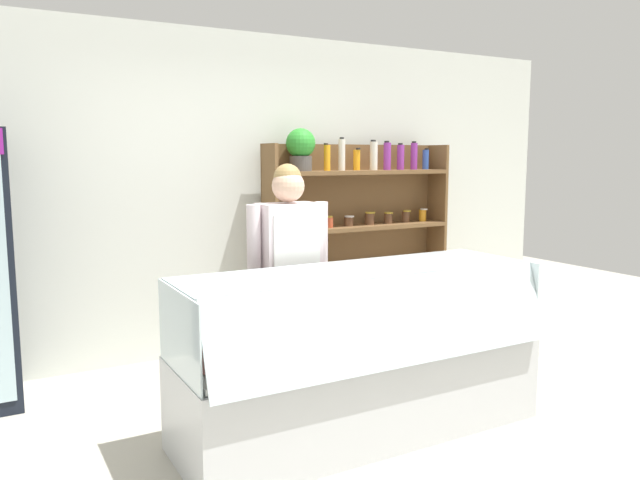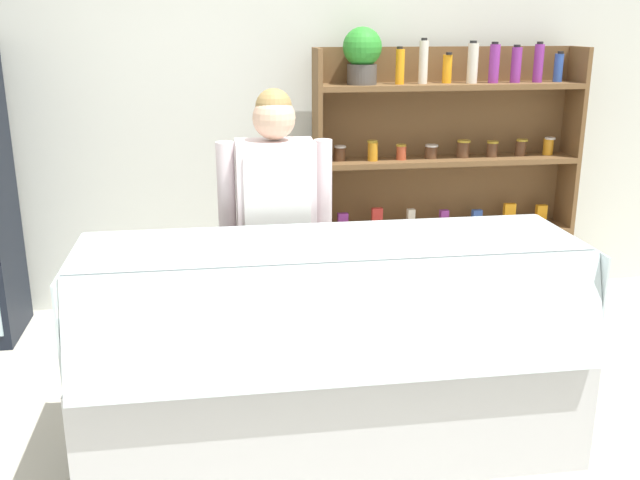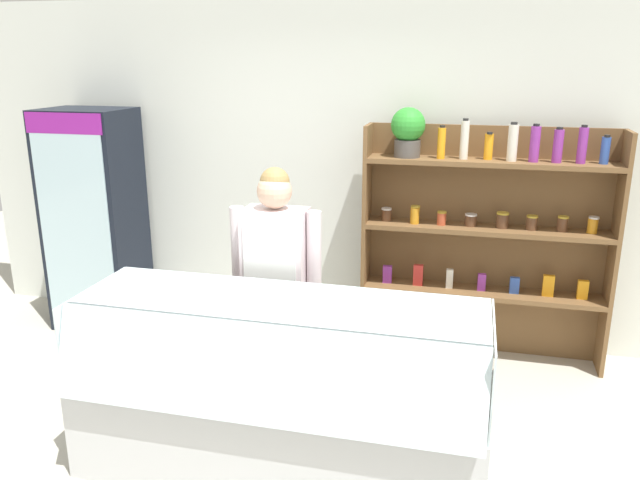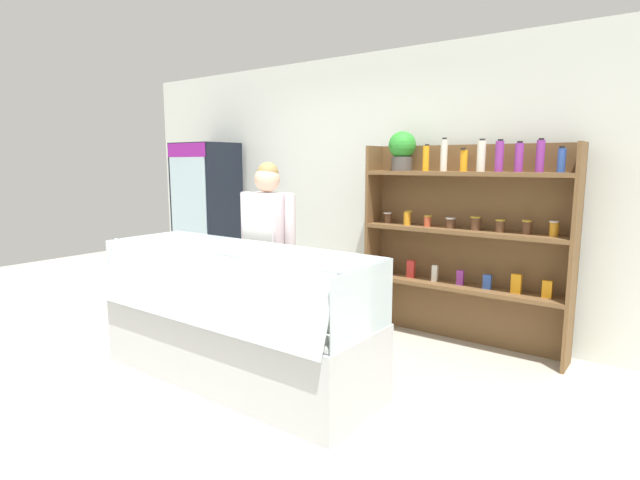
% 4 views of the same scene
% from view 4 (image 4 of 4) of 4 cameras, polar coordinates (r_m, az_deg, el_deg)
% --- Properties ---
extents(ground_plane, '(12.00, 12.00, 0.00)m').
position_cam_4_polar(ground_plane, '(3.87, -10.00, -16.01)').
color(ground_plane, '#B7B2A3').
extents(back_wall, '(6.80, 0.10, 2.70)m').
position_cam_4_polar(back_wall, '(5.19, 6.66, 5.82)').
color(back_wall, silver).
rests_on(back_wall, ground).
extents(drinks_fridge, '(0.70, 0.56, 1.85)m').
position_cam_4_polar(drinks_fridge, '(6.29, -12.81, 2.31)').
color(drinks_fridge, black).
rests_on(drinks_fridge, ground).
extents(shelving_unit, '(1.81, 0.29, 1.90)m').
position_cam_4_polar(shelving_unit, '(4.56, 15.52, 1.46)').
color(shelving_unit, brown).
rests_on(shelving_unit, ground).
extents(deli_display_case, '(2.23, 0.80, 1.01)m').
position_cam_4_polar(deli_display_case, '(3.86, -9.55, -11.09)').
color(deli_display_case, silver).
rests_on(deli_display_case, ground).
extents(shop_clerk, '(0.58, 0.25, 1.62)m').
position_cam_4_polar(shop_clerk, '(4.22, -6.00, -0.26)').
color(shop_clerk, '#2D2D38').
rests_on(shop_clerk, ground).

